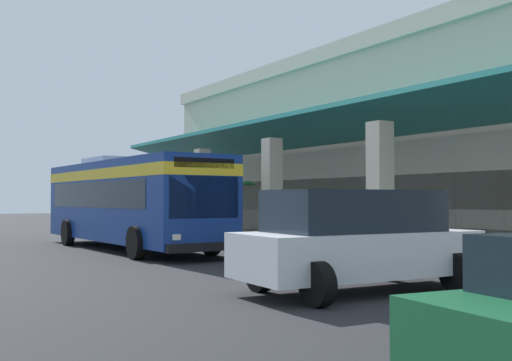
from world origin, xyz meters
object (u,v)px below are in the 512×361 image
(parked_suv_white, at_px, (357,239))
(pedestrian, at_px, (278,229))
(potted_palm, at_px, (238,229))
(transit_bus, at_px, (129,197))

(parked_suv_white, distance_m, pedestrian, 4.39)
(parked_suv_white, bearing_deg, potted_palm, 160.28)
(parked_suv_white, distance_m, potted_palm, 13.28)
(transit_bus, xyz_separation_m, pedestrian, (7.76, 1.24, -0.84))
(transit_bus, relative_size, potted_palm, 4.46)
(transit_bus, bearing_deg, parked_suv_white, 1.19)
(transit_bus, bearing_deg, pedestrian, 9.06)
(parked_suv_white, bearing_deg, transit_bus, -178.81)
(parked_suv_white, bearing_deg, pedestrian, 167.01)
(transit_bus, relative_size, pedestrian, 6.35)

